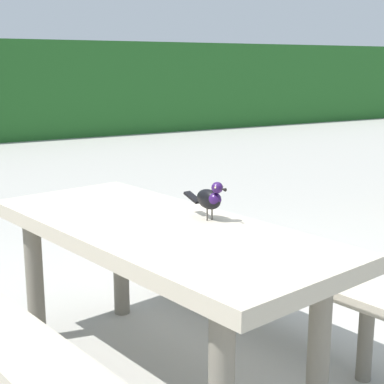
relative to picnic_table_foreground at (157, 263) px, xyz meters
name	(u,v)px	position (x,y,z in m)	size (l,w,h in m)	color
ground_plane	(213,344)	(0.38, 0.13, -0.56)	(60.00, 60.00, 0.00)	#A3A099
picnic_table_foreground	(157,263)	(0.00, 0.00, 0.00)	(1.97, 1.99, 0.74)	#B2A893
bird_grackle	(210,198)	(0.23, -0.07, 0.29)	(0.09, 0.29, 0.18)	black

